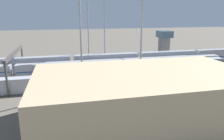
{
  "coord_description": "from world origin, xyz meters",
  "views": [
    {
      "loc": [
        14.72,
        65.83,
        19.59
      ],
      "look_at": [
        -0.11,
        2.67,
        2.5
      ],
      "focal_mm": 35.32,
      "sensor_mm": 36.0,
      "label": 1
    }
  ],
  "objects_px": {
    "train_on_track_1": "(91,67)",
    "light_mast_3": "(142,26)",
    "train_on_track_4": "(144,76)",
    "train_on_track_0": "(106,61)",
    "light_mast_0": "(88,16)",
    "control_tower": "(164,41)",
    "light_mast_1": "(80,23)",
    "maintenance_shed": "(144,97)",
    "signal_gantry": "(15,57)",
    "train_on_track_2": "(122,67)",
    "train_on_track_3": "(154,69)",
    "light_mast_2": "(104,17)"
  },
  "relations": [
    {
      "from": "train_on_track_3",
      "to": "maintenance_shed",
      "type": "distance_m",
      "value": 28.8
    },
    {
      "from": "train_on_track_3",
      "to": "signal_gantry",
      "type": "bearing_deg",
      "value": -7.08
    },
    {
      "from": "train_on_track_2",
      "to": "light_mast_3",
      "type": "distance_m",
      "value": 18.72
    },
    {
      "from": "light_mast_2",
      "to": "control_tower",
      "type": "height_order",
      "value": "light_mast_2"
    },
    {
      "from": "signal_gantry",
      "to": "train_on_track_0",
      "type": "bearing_deg",
      "value": -160.62
    },
    {
      "from": "train_on_track_2",
      "to": "train_on_track_0",
      "type": "distance_m",
      "value": 10.49
    },
    {
      "from": "light_mast_1",
      "to": "maintenance_shed",
      "type": "height_order",
      "value": "light_mast_1"
    },
    {
      "from": "train_on_track_1",
      "to": "light_mast_1",
      "type": "distance_m",
      "value": 23.49
    },
    {
      "from": "train_on_track_2",
      "to": "train_on_track_0",
      "type": "relative_size",
      "value": 0.39
    },
    {
      "from": "light_mast_2",
      "to": "light_mast_3",
      "type": "xyz_separation_m",
      "value": [
        -4.53,
        24.95,
        -1.73
      ]
    },
    {
      "from": "light_mast_0",
      "to": "maintenance_shed",
      "type": "bearing_deg",
      "value": 95.52
    },
    {
      "from": "train_on_track_4",
      "to": "light_mast_3",
      "type": "height_order",
      "value": "light_mast_3"
    },
    {
      "from": "light_mast_1",
      "to": "light_mast_0",
      "type": "bearing_deg",
      "value": -101.05
    },
    {
      "from": "light_mast_1",
      "to": "light_mast_3",
      "type": "bearing_deg",
      "value": 177.76
    },
    {
      "from": "train_on_track_1",
      "to": "signal_gantry",
      "type": "xyz_separation_m",
      "value": [
        22.38,
        5.0,
        5.41
      ]
    },
    {
      "from": "train_on_track_1",
      "to": "light_mast_3",
      "type": "xyz_separation_m",
      "value": [
        -10.53,
        17.9,
        14.11
      ]
    },
    {
      "from": "train_on_track_3",
      "to": "light_mast_0",
      "type": "relative_size",
      "value": 1.62
    },
    {
      "from": "train_on_track_4",
      "to": "train_on_track_0",
      "type": "relative_size",
      "value": 0.76
    },
    {
      "from": "train_on_track_0",
      "to": "control_tower",
      "type": "distance_m",
      "value": 35.75
    },
    {
      "from": "light_mast_2",
      "to": "signal_gantry",
      "type": "height_order",
      "value": "light_mast_2"
    },
    {
      "from": "train_on_track_1",
      "to": "train_on_track_3",
      "type": "distance_m",
      "value": 20.47
    },
    {
      "from": "train_on_track_4",
      "to": "light_mast_0",
      "type": "xyz_separation_m",
      "value": [
        12.56,
        -23.74,
        16.25
      ]
    },
    {
      "from": "train_on_track_2",
      "to": "signal_gantry",
      "type": "distance_m",
      "value": 31.97
    },
    {
      "from": "train_on_track_1",
      "to": "light_mast_0",
      "type": "height_order",
      "value": "light_mast_0"
    },
    {
      "from": "train_on_track_1",
      "to": "control_tower",
      "type": "relative_size",
      "value": 8.41
    },
    {
      "from": "train_on_track_2",
      "to": "light_mast_2",
      "type": "xyz_separation_m",
      "value": [
        3.23,
        -12.05,
        15.23
      ]
    },
    {
      "from": "train_on_track_1",
      "to": "light_mast_3",
      "type": "bearing_deg",
      "value": 120.46
    },
    {
      "from": "light_mast_1",
      "to": "maintenance_shed",
      "type": "xyz_separation_m",
      "value": [
        -9.37,
        18.21,
        -12.55
      ]
    },
    {
      "from": "maintenance_shed",
      "to": "control_tower",
      "type": "distance_m",
      "value": 66.36
    },
    {
      "from": "train_on_track_3",
      "to": "train_on_track_2",
      "type": "bearing_deg",
      "value": -30.1
    },
    {
      "from": "signal_gantry",
      "to": "maintenance_shed",
      "type": "relative_size",
      "value": 0.65
    },
    {
      "from": "light_mast_0",
      "to": "maintenance_shed",
      "type": "height_order",
      "value": "light_mast_0"
    },
    {
      "from": "train_on_track_1",
      "to": "maintenance_shed",
      "type": "distance_m",
      "value": 35.92
    },
    {
      "from": "train_on_track_4",
      "to": "light_mast_2",
      "type": "xyz_separation_m",
      "value": [
        6.95,
        -22.05,
        15.76
      ]
    },
    {
      "from": "light_mast_3",
      "to": "maintenance_shed",
      "type": "relative_size",
      "value": 0.65
    },
    {
      "from": "train_on_track_1",
      "to": "train_on_track_4",
      "type": "bearing_deg",
      "value": 130.8
    },
    {
      "from": "train_on_track_2",
      "to": "control_tower",
      "type": "bearing_deg",
      "value": -135.42
    },
    {
      "from": "signal_gantry",
      "to": "train_on_track_1",
      "type": "bearing_deg",
      "value": -167.41
    },
    {
      "from": "light_mast_0",
      "to": "signal_gantry",
      "type": "bearing_deg",
      "value": 31.12
    },
    {
      "from": "light_mast_0",
      "to": "train_on_track_0",
      "type": "bearing_deg",
      "value": 146.54
    },
    {
      "from": "train_on_track_4",
      "to": "light_mast_2",
      "type": "distance_m",
      "value": 27.97
    },
    {
      "from": "train_on_track_4",
      "to": "train_on_track_1",
      "type": "height_order",
      "value": "train_on_track_4"
    },
    {
      "from": "light_mast_0",
      "to": "signal_gantry",
      "type": "relative_size",
      "value": 1.16
    },
    {
      "from": "maintenance_shed",
      "to": "train_on_track_1",
      "type": "bearing_deg",
      "value": -82.52
    },
    {
      "from": "train_on_track_3",
      "to": "signal_gantry",
      "type": "relative_size",
      "value": 1.89
    },
    {
      "from": "train_on_track_2",
      "to": "light_mast_3",
      "type": "height_order",
      "value": "light_mast_3"
    },
    {
      "from": "train_on_track_4",
      "to": "light_mast_0",
      "type": "height_order",
      "value": "light_mast_0"
    },
    {
      "from": "signal_gantry",
      "to": "maintenance_shed",
      "type": "height_order",
      "value": "maintenance_shed"
    },
    {
      "from": "light_mast_0",
      "to": "control_tower",
      "type": "height_order",
      "value": "light_mast_0"
    },
    {
      "from": "train_on_track_4",
      "to": "train_on_track_0",
      "type": "xyz_separation_m",
      "value": [
        6.9,
        -20.0,
        0.51
      ]
    }
  ]
}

